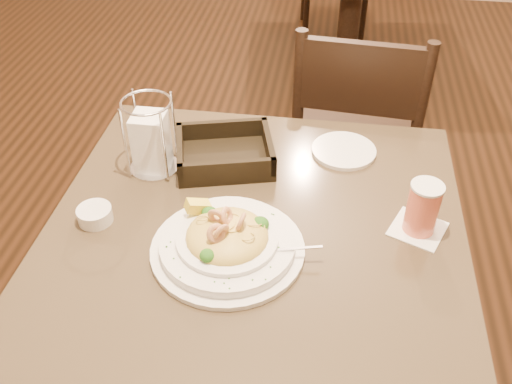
# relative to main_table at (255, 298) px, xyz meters

# --- Properties ---
(main_table) EXTENTS (0.90, 0.90, 0.75)m
(main_table) POSITION_rel_main_table_xyz_m (0.00, 0.00, 0.00)
(main_table) COLOR black
(main_table) RESTS_ON ground
(dining_chair_near) EXTENTS (0.45, 0.45, 0.93)m
(dining_chair_near) POSITION_rel_main_table_xyz_m (0.23, 0.74, -0.02)
(dining_chair_near) COLOR black
(dining_chair_near) RESTS_ON ground
(pasta_bowl) EXTENTS (0.35, 0.32, 0.10)m
(pasta_bowl) POSITION_rel_main_table_xyz_m (-0.04, -0.08, 0.27)
(pasta_bowl) COLOR white
(pasta_bowl) RESTS_ON main_table
(drink_glass) EXTENTS (0.14, 0.14, 0.12)m
(drink_glass) POSITION_rel_main_table_xyz_m (0.35, 0.04, 0.30)
(drink_glass) COLOR white
(drink_glass) RESTS_ON main_table
(bread_basket) EXTENTS (0.27, 0.24, 0.06)m
(bread_basket) POSITION_rel_main_table_xyz_m (-0.11, 0.22, 0.26)
(bread_basket) COLOR black
(bread_basket) RESTS_ON main_table
(napkin_caddy) EXTENTS (0.12, 0.12, 0.19)m
(napkin_caddy) POSITION_rel_main_table_xyz_m (-0.27, 0.17, 0.32)
(napkin_caddy) COLOR silver
(napkin_caddy) RESTS_ON main_table
(side_plate) EXTENTS (0.19, 0.19, 0.01)m
(side_plate) POSITION_rel_main_table_xyz_m (0.18, 0.31, 0.24)
(side_plate) COLOR white
(side_plate) RESTS_ON main_table
(butter_ramekin) EXTENTS (0.09, 0.09, 0.03)m
(butter_ramekin) POSITION_rel_main_table_xyz_m (-0.35, -0.03, 0.25)
(butter_ramekin) COLOR white
(butter_ramekin) RESTS_ON main_table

